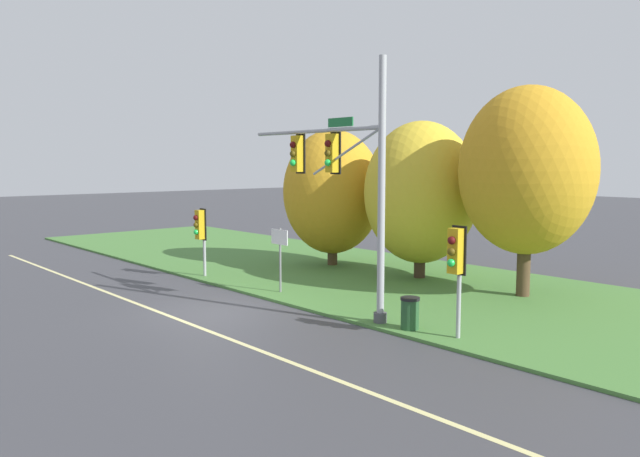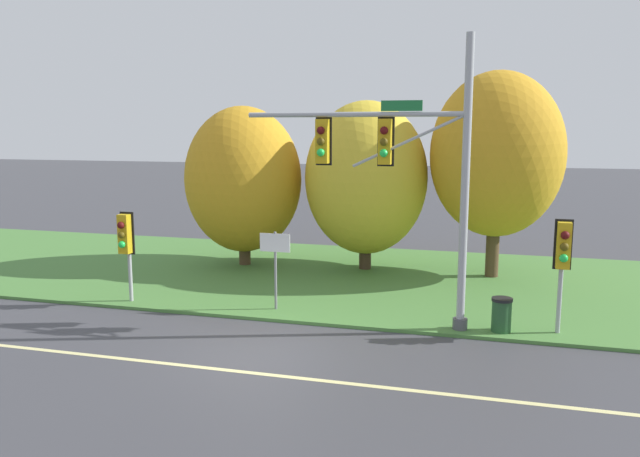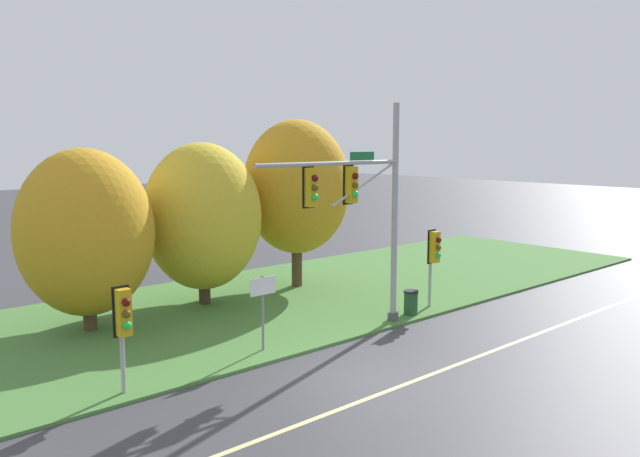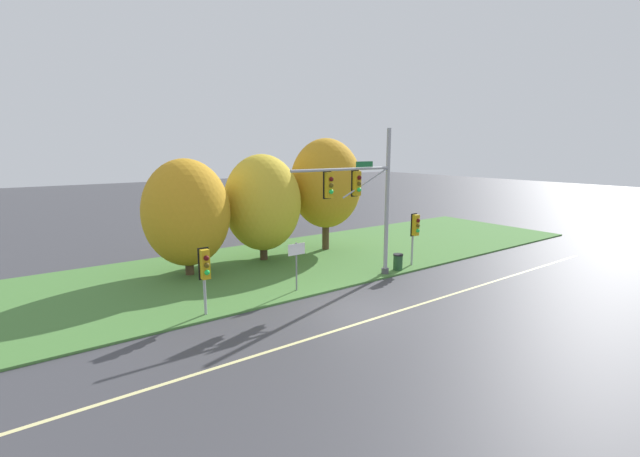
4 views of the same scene
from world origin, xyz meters
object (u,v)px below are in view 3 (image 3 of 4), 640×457
object	(u,v)px
traffic_signal_mast	(364,202)
tree_nearest_road	(86,233)
tree_left_of_mast	(203,217)
tree_behind_signpost	(297,187)
route_sign_post	(263,299)
pedestrian_signal_near_kerb	(434,252)
pedestrian_signal_further_along	(124,318)
trash_bin	(411,302)

from	to	relation	value
traffic_signal_mast	tree_nearest_road	xyz separation A→B (m)	(-7.24, 6.16, -1.04)
tree_left_of_mast	tree_behind_signpost	distance (m)	4.87
tree_left_of_mast	tree_behind_signpost	bearing A→B (deg)	-0.20
route_sign_post	tree_nearest_road	bearing A→B (deg)	120.27
tree_left_of_mast	tree_behind_signpost	xyz separation A→B (m)	(4.78, -0.02, 0.94)
route_sign_post	tree_nearest_road	distance (m)	6.82
pedestrian_signal_near_kerb	traffic_signal_mast	bearing A→B (deg)	-177.00
pedestrian_signal_further_along	trash_bin	size ratio (longest dim) A/B	3.08
tree_nearest_road	tree_behind_signpost	size ratio (longest dim) A/B	0.84
pedestrian_signal_further_along	tree_left_of_mast	world-z (taller)	tree_left_of_mast
tree_behind_signpost	traffic_signal_mast	bearing A→B (deg)	-109.83
traffic_signal_mast	trash_bin	size ratio (longest dim) A/B	8.44
traffic_signal_mast	route_sign_post	xyz separation A→B (m)	(-3.92, 0.47, -2.83)
pedestrian_signal_further_along	route_sign_post	world-z (taller)	pedestrian_signal_further_along
tree_behind_signpost	pedestrian_signal_further_along	bearing A→B (deg)	-148.85
tree_left_of_mast	trash_bin	bearing A→B (deg)	-52.39
tree_nearest_road	trash_bin	bearing A→B (deg)	-31.51
pedestrian_signal_near_kerb	tree_nearest_road	world-z (taller)	tree_nearest_road
pedestrian_signal_near_kerb	pedestrian_signal_further_along	size ratio (longest dim) A/B	1.08
tree_nearest_road	route_sign_post	bearing A→B (deg)	-59.73
tree_nearest_road	trash_bin	size ratio (longest dim) A/B	6.78
pedestrian_signal_near_kerb	tree_left_of_mast	size ratio (longest dim) A/B	0.48
tree_nearest_road	tree_behind_signpost	distance (m)	9.70
pedestrian_signal_near_kerb	tree_left_of_mast	distance (m)	9.24
pedestrian_signal_near_kerb	route_sign_post	world-z (taller)	pedestrian_signal_near_kerb
pedestrian_signal_further_along	trash_bin	distance (m)	11.42
traffic_signal_mast	tree_left_of_mast	bearing A→B (deg)	109.80
pedestrian_signal_near_kerb	tree_left_of_mast	bearing A→B (deg)	135.38
route_sign_post	tree_left_of_mast	bearing A→B (deg)	76.09
tree_behind_signpost	route_sign_post	bearing A→B (deg)	-135.72
pedestrian_signal_near_kerb	tree_behind_signpost	xyz separation A→B (m)	(-1.73, 6.41, 2.25)
tree_nearest_road	tree_left_of_mast	size ratio (longest dim) A/B	0.97
route_sign_post	tree_left_of_mast	world-z (taller)	tree_left_of_mast
traffic_signal_mast	tree_nearest_road	world-z (taller)	traffic_signal_mast
route_sign_post	tree_behind_signpost	bearing A→B (deg)	44.28
pedestrian_signal_near_kerb	trash_bin	size ratio (longest dim) A/B	3.32
tree_nearest_road	tree_left_of_mast	world-z (taller)	tree_left_of_mast
tree_nearest_road	tree_behind_signpost	xyz separation A→B (m)	(9.63, 0.47, 1.07)
trash_bin	pedestrian_signal_further_along	bearing A→B (deg)	-179.29
tree_behind_signpost	trash_bin	distance (m)	7.67
tree_left_of_mast	route_sign_post	bearing A→B (deg)	-103.91
traffic_signal_mast	trash_bin	xyz separation A→B (m)	(2.66, 0.09, -3.98)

